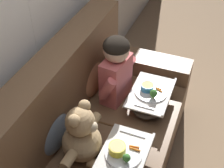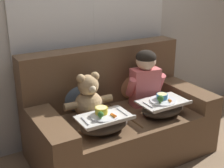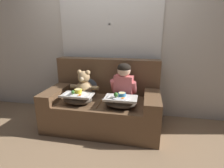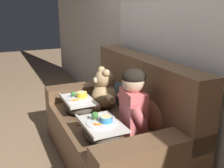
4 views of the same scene
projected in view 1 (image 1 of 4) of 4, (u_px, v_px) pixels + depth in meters
name	position (u px, v px, depth m)	size (l,w,h in m)	color
ground_plane	(108.00, 161.00, 2.53)	(14.00, 14.00, 0.00)	#8E7051
couch	(99.00, 130.00, 2.33)	(1.65, 0.91, 0.99)	brown
throw_pillow_behind_child	(90.00, 73.00, 2.43)	(0.37, 0.18, 0.39)	#B2754C
throw_pillow_behind_teddy	(51.00, 127.00, 1.99)	(0.36, 0.17, 0.38)	slate
child_figure	(116.00, 67.00, 2.29)	(0.40, 0.21, 0.54)	#DB6666
teddy_bear	(82.00, 137.00, 1.93)	(0.45, 0.31, 0.42)	tan
lap_tray_child	(150.00, 98.00, 2.36)	(0.43, 0.30, 0.21)	#473D33
lap_tray_teddy	(123.00, 160.00, 1.92)	(0.44, 0.28, 0.20)	#473D33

